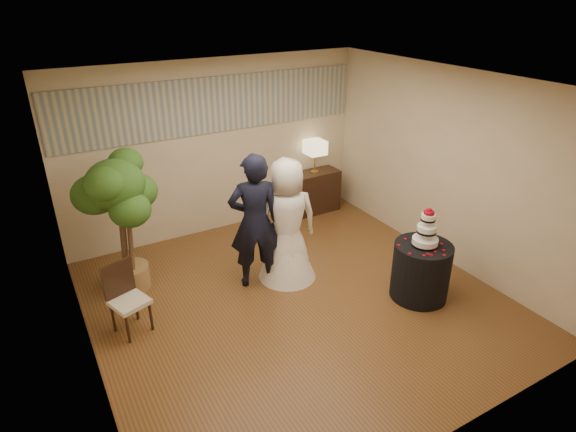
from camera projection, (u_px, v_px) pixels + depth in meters
floor at (297, 301)px, 6.35m from camera, size 5.00×5.00×0.00m
ceiling at (299, 85)px, 5.13m from camera, size 5.00×5.00×0.00m
wall_back at (217, 148)px, 7.69m from camera, size 5.00×0.06×2.80m
wall_front at (460, 317)px, 3.79m from camera, size 5.00×0.06×2.80m
wall_left at (74, 257)px, 4.61m from camera, size 0.06×5.00×2.80m
wall_right at (447, 168)px, 6.86m from camera, size 0.06×5.00×2.80m
mural_border at (215, 105)px, 7.37m from camera, size 4.90×0.02×0.85m
groom at (255, 222)px, 6.33m from camera, size 0.80×0.65×1.89m
bride at (287, 221)px, 6.51m from camera, size 0.98×0.95×1.76m
cake_table at (421, 271)px, 6.29m from camera, size 0.83×0.83×0.77m
wedding_cake at (427, 227)px, 6.01m from camera, size 0.33×0.33×0.52m
console at (314, 192)px, 8.71m from camera, size 0.91×0.42×0.76m
table_lamp at (315, 157)px, 8.42m from camera, size 0.32×0.32×0.58m
ficus_tree at (122, 224)px, 6.20m from camera, size 1.27×1.27×1.95m
side_chair at (129, 300)px, 5.61m from camera, size 0.52×0.53×0.88m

